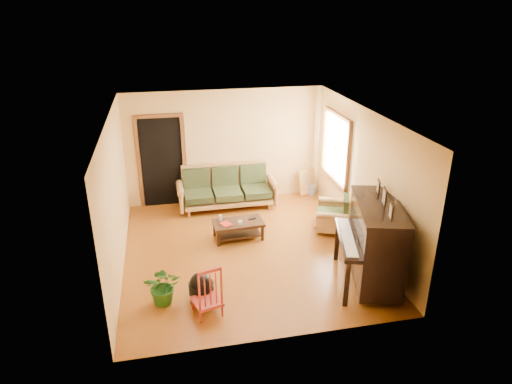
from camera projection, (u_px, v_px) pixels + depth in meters
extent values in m
plane|color=#69340D|center=(246.00, 250.00, 8.67)|extent=(5.00, 5.00, 0.00)
cube|color=black|center=(162.00, 162.00, 10.23)|extent=(1.08, 0.16, 2.05)
cube|color=white|center=(336.00, 148.00, 9.67)|extent=(0.12, 1.36, 1.46)
cube|color=#A5733C|center=(227.00, 188.00, 10.31)|extent=(2.19, 0.93, 0.94)
cube|color=black|center=(238.00, 230.00, 9.05)|extent=(1.02, 0.60, 0.36)
cube|color=#A5733C|center=(333.00, 211.00, 9.31)|extent=(1.02, 1.05, 0.81)
cube|color=black|center=(376.00, 244.00, 7.44)|extent=(1.34, 1.80, 1.42)
cylinder|color=black|center=(201.00, 291.00, 7.14)|extent=(0.49, 0.49, 0.38)
cube|color=maroon|center=(206.00, 289.00, 6.76)|extent=(0.50, 0.53, 0.86)
cube|color=gold|center=(307.00, 182.00, 11.05)|extent=(0.49, 0.30, 0.65)
cylinder|color=#344C9D|center=(312.00, 190.00, 11.11)|extent=(0.21, 0.21, 0.24)
imported|color=#1F5217|center=(164.00, 286.00, 7.05)|extent=(0.61, 0.54, 0.63)
imported|color=#A21C15|center=(223.00, 226.00, 8.80)|extent=(0.26, 0.29, 0.02)
cylinder|color=silver|center=(221.00, 218.00, 9.02)|extent=(0.08, 0.08, 0.11)
cylinder|color=silver|center=(240.00, 222.00, 8.89)|extent=(0.12, 0.12, 0.06)
cube|color=black|center=(252.00, 219.00, 9.08)|extent=(0.17, 0.08, 0.02)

